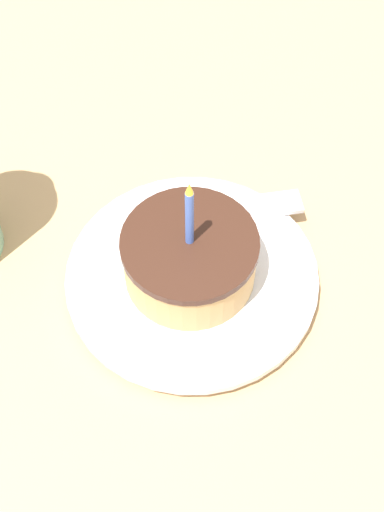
# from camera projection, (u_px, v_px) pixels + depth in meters

# --- Properties ---
(ground_plane) EXTENTS (2.40, 2.40, 0.04)m
(ground_plane) POSITION_uv_depth(u_px,v_px,m) (192.00, 323.00, 0.62)
(ground_plane) COLOR tan
(ground_plane) RESTS_ON ground
(plate) EXTENTS (0.21, 0.21, 0.02)m
(plate) POSITION_uv_depth(u_px,v_px,m) (192.00, 278.00, 0.61)
(plate) COLOR silver
(plate) RESTS_ON ground_plane
(cake_slice) EXTENTS (0.11, 0.11, 0.12)m
(cake_slice) POSITION_uv_depth(u_px,v_px,m) (190.00, 258.00, 0.58)
(cake_slice) COLOR tan
(cake_slice) RESTS_ON plate
(fork) EXTENTS (0.18, 0.04, 0.00)m
(fork) POSITION_uv_depth(u_px,v_px,m) (219.00, 212.00, 0.64)
(fork) COLOR silver
(fork) RESTS_ON plate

